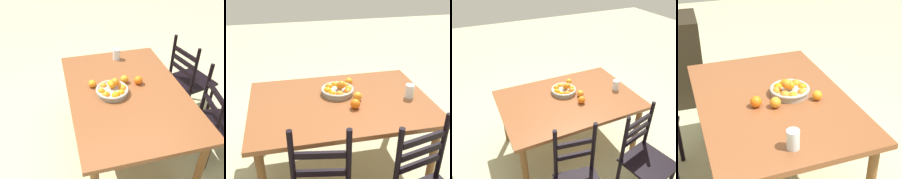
# 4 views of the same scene
# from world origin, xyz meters

# --- Properties ---
(ground_plane) EXTENTS (12.00, 12.00, 0.00)m
(ground_plane) POSITION_xyz_m (0.00, 0.00, 0.00)
(ground_plane) COLOR #B1B186
(dining_table) EXTENTS (1.52, 1.03, 0.73)m
(dining_table) POSITION_xyz_m (0.00, 0.00, 0.65)
(dining_table) COLOR brown
(dining_table) RESTS_ON ground
(chair_near_window) EXTENTS (0.46, 0.46, 0.97)m
(chair_near_window) POSITION_xyz_m (0.31, 0.83, 0.44)
(chair_near_window) COLOR black
(chair_near_window) RESTS_ON ground
(chair_by_cabinet) EXTENTS (0.49, 0.49, 0.97)m
(chair_by_cabinet) POSITION_xyz_m (-0.38, 0.87, 0.46)
(chair_by_cabinet) COLOR black
(chair_by_cabinet) RESTS_ON ground
(fruit_bowl) EXTENTS (0.29, 0.29, 0.14)m
(fruit_bowl) POSITION_xyz_m (-0.01, -0.13, 0.77)
(fruit_bowl) COLOR #9C998D
(fruit_bowl) RESTS_ON dining_table
(orange_loose_0) EXTENTS (0.08, 0.08, 0.08)m
(orange_loose_0) POSITION_xyz_m (-0.14, 0.02, 0.77)
(orange_loose_0) COLOR orange
(orange_loose_0) RESTS_ON dining_table
(orange_loose_1) EXTENTS (0.08, 0.08, 0.08)m
(orange_loose_1) POSITION_xyz_m (-0.09, 0.14, 0.77)
(orange_loose_1) COLOR orange
(orange_loose_1) RESTS_ON dining_table
(orange_loose_2) EXTENTS (0.07, 0.07, 0.07)m
(orange_loose_2) POSITION_xyz_m (-0.14, -0.28, 0.77)
(orange_loose_2) COLOR orange
(orange_loose_2) RESTS_ON dining_table
(drinking_glass) EXTENTS (0.08, 0.08, 0.12)m
(drinking_glass) POSITION_xyz_m (-0.59, 0.06, 0.79)
(drinking_glass) COLOR silver
(drinking_glass) RESTS_ON dining_table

